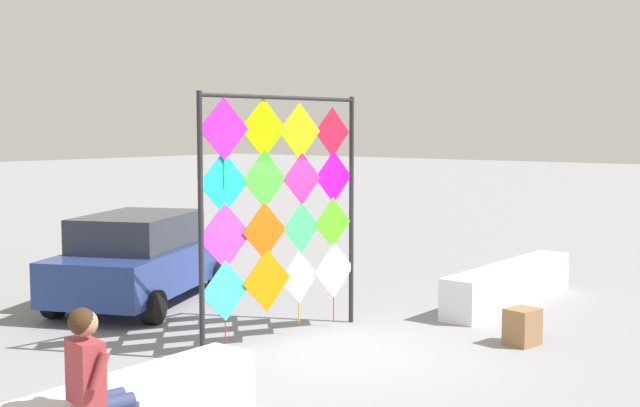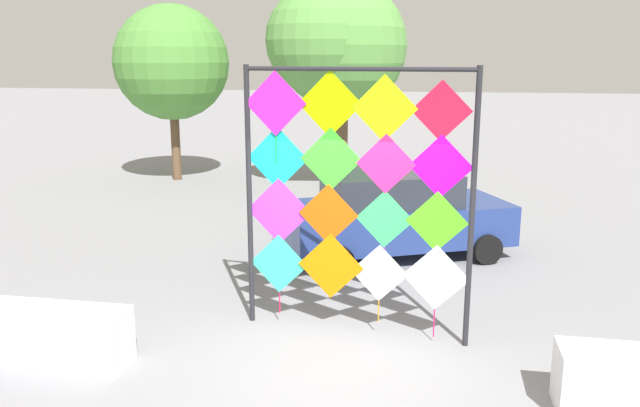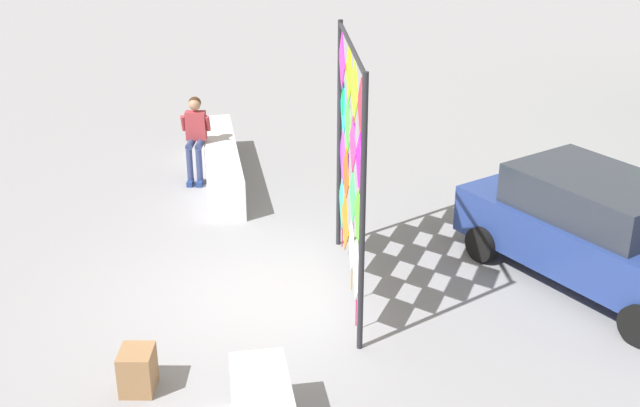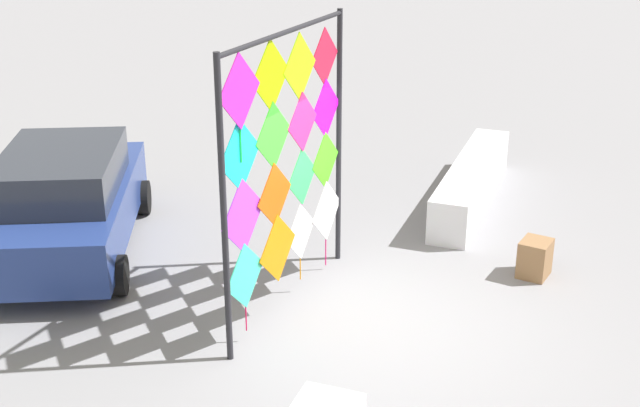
% 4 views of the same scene
% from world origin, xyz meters
% --- Properties ---
extents(ground, '(120.00, 120.00, 0.00)m').
position_xyz_m(ground, '(0.00, 0.00, 0.00)').
color(ground, gray).
extents(plaza_ledge_right, '(3.73, 0.57, 0.66)m').
position_xyz_m(plaza_ledge_right, '(4.22, -0.27, 0.33)').
color(plaza_ledge_right, silver).
rests_on(plaza_ledge_right, ground).
extents(kite_display_rack, '(2.89, 0.35, 3.41)m').
position_xyz_m(kite_display_rack, '(0.08, 1.20, 1.94)').
color(kite_display_rack, '#232328').
rests_on(kite_display_rack, ground).
extents(parked_car, '(4.27, 3.17, 1.52)m').
position_xyz_m(parked_car, '(0.39, 4.61, 0.77)').
color(parked_car, navy).
rests_on(parked_car, ground).
extents(cardboard_box_large, '(0.48, 0.44, 0.50)m').
position_xyz_m(cardboard_box_large, '(1.91, -1.55, 0.25)').
color(cardboard_box_large, olive).
rests_on(cardboard_box_large, ground).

